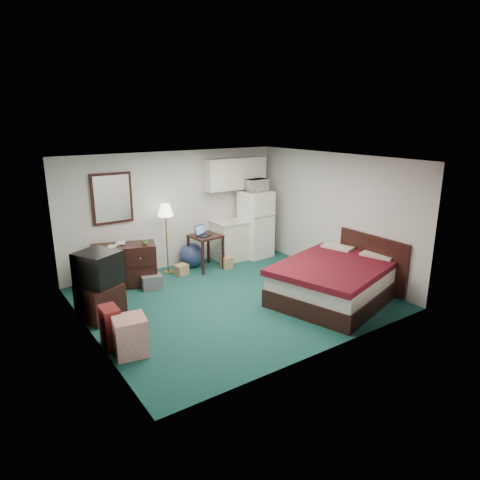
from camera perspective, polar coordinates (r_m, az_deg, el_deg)
floor at (r=7.85m, az=-1.00°, el=-7.79°), size 5.00×4.50×0.01m
ceiling at (r=7.21m, az=-1.09°, el=10.69°), size 5.00×4.50×0.01m
walls at (r=7.44m, az=-1.04°, el=1.06°), size 5.01×4.51×2.50m
mirror at (r=8.75m, az=-16.70°, el=5.35°), size 0.80×0.06×1.00m
upper_cabinets at (r=9.79m, az=-0.68°, el=8.86°), size 1.50×0.35×0.70m
headboard at (r=8.50m, az=17.15°, el=-2.68°), size 0.06×1.56×1.00m
dresser at (r=8.60m, az=-15.16°, el=-3.28°), size 1.32×0.90×0.82m
floor_lamp at (r=9.03m, az=-9.75°, el=0.16°), size 0.36×0.36×1.48m
desk at (r=9.26m, az=-4.59°, el=-1.60°), size 0.65×0.65×0.75m
exercise_ball at (r=9.43m, az=-6.50°, el=-2.01°), size 0.65×0.65×0.53m
kitchen_counter at (r=9.86m, az=-1.04°, el=-0.07°), size 0.82×0.63×0.88m
fridge at (r=10.00m, az=2.11°, el=2.15°), size 0.67×0.67×1.55m
bed at (r=7.86m, az=12.52°, el=-5.48°), size 2.51×2.19×0.68m
tv_stand at (r=7.38m, az=-18.12°, el=-7.82°), size 0.74×0.77×0.58m
suitcase at (r=6.49m, az=-16.88°, el=-10.99°), size 0.24×0.37×0.59m
retail_box at (r=6.22m, az=-14.41°, el=-12.28°), size 0.50×0.50×0.54m
file_bin at (r=8.41m, az=-11.69°, el=-5.49°), size 0.43×0.35×0.26m
cardboard_box_a at (r=9.03m, az=-7.84°, el=-3.95°), size 0.30×0.27×0.22m
cardboard_box_b at (r=9.35m, az=-1.81°, el=-2.97°), size 0.24×0.28×0.25m
laptop at (r=9.07m, az=-4.80°, el=1.22°), size 0.40×0.37×0.22m
crt_tv at (r=7.24m, az=-18.41°, el=-3.57°), size 0.81×0.83×0.54m
microwave at (r=9.81m, az=2.14°, el=7.52°), size 0.50×0.28×0.34m
book_a at (r=8.40m, az=-17.27°, el=-0.18°), size 0.14×0.10×0.22m
book_b at (r=8.55m, az=-16.32°, el=0.27°), size 0.18×0.10×0.25m
mug at (r=8.37m, az=-12.60°, el=-0.25°), size 0.14×0.14×0.11m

